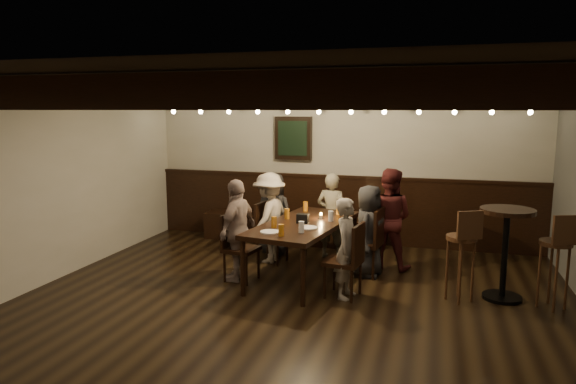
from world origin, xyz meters
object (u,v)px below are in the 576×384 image
(chair_right_far, at_px, (344,274))
(person_right_far, at_px, (347,248))
(chair_right_near, at_px, (366,255))
(person_bench_centre, at_px, (332,215))
(person_bench_right, at_px, (388,219))
(person_left_far, at_px, (238,230))
(dining_table, at_px, (304,227))
(person_bench_left, at_px, (274,213))
(person_right_near, at_px, (369,231))
(chair_left_far, at_px, (240,260))
(high_top_table, at_px, (506,240))
(chair_left_near, at_px, (271,244))
(person_left_near, at_px, (269,218))
(bar_stool_right, at_px, (554,273))
(bar_stool_left, at_px, (460,267))

(chair_right_far, distance_m, person_right_far, 0.33)
(chair_right_near, xyz_separation_m, person_bench_centre, (-0.62, 0.70, 0.37))
(person_bench_right, relative_size, person_left_far, 1.06)
(dining_table, relative_size, person_bench_right, 1.50)
(person_bench_left, height_order, person_right_near, person_bench_left)
(chair_right_near, relative_size, person_right_near, 0.75)
(chair_left_far, distance_m, high_top_table, 3.28)
(chair_right_far, relative_size, person_bench_right, 0.63)
(chair_left_near, xyz_separation_m, chair_right_far, (1.28, -1.11, 0.01))
(person_bench_right, height_order, person_left_near, person_bench_right)
(person_bench_centre, height_order, high_top_table, person_bench_centre)
(person_left_far, bearing_deg, person_bench_left, -173.66)
(person_bench_left, bearing_deg, chair_left_near, 111.97)
(chair_left_far, distance_m, chair_right_far, 1.44)
(chair_left_near, bearing_deg, person_bench_right, 105.54)
(chair_right_near, distance_m, person_bench_left, 1.72)
(person_bench_centre, bearing_deg, bar_stool_right, 163.94)
(high_top_table, bearing_deg, chair_right_far, -166.23)
(person_right_far, bearing_deg, person_left_far, 90.00)
(dining_table, height_order, person_bench_right, person_bench_right)
(person_bench_right, bearing_deg, bar_stool_right, 161.19)
(bar_stool_right, bearing_deg, person_left_near, 145.79)
(person_right_near, height_order, bar_stool_right, person_right_near)
(dining_table, distance_m, person_bench_left, 1.27)
(dining_table, bearing_deg, person_bench_right, 45.00)
(chair_right_near, distance_m, chair_right_far, 0.90)
(person_bench_left, xyz_separation_m, person_bench_centre, (0.91, 0.01, 0.02))
(dining_table, bearing_deg, chair_left_far, -147.95)
(person_left_near, relative_size, person_right_far, 1.10)
(chair_left_near, relative_size, person_bench_right, 0.62)
(person_bench_left, relative_size, person_bench_centre, 0.97)
(person_left_near, bearing_deg, chair_left_far, 2.00)
(high_top_table, distance_m, bar_stool_left, 0.62)
(high_top_table, bearing_deg, person_bench_left, 160.52)
(person_bench_centre, distance_m, person_right_near, 0.96)
(chair_left_near, bearing_deg, dining_table, 57.94)
(dining_table, bearing_deg, bar_stool_left, -0.24)
(person_left_near, distance_m, person_right_near, 1.50)
(chair_left_near, xyz_separation_m, high_top_table, (3.10, -0.66, 0.45))
(bar_stool_left, height_order, bar_stool_right, same)
(chair_left_far, distance_m, person_left_far, 0.40)
(high_top_table, relative_size, bar_stool_right, 0.99)
(chair_left_near, relative_size, bar_stool_left, 0.79)
(person_right_far, relative_size, high_top_table, 1.10)
(dining_table, bearing_deg, high_top_table, 6.32)
(chair_right_near, bearing_deg, high_top_table, -95.89)
(person_bench_right, bearing_deg, chair_left_far, 39.83)
(person_bench_right, xyz_separation_m, bar_stool_left, (0.94, -1.07, -0.30))
(person_right_far, distance_m, bar_stool_left, 1.33)
(person_left_far, height_order, bar_stool_left, person_left_far)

